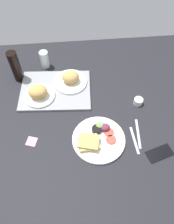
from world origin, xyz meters
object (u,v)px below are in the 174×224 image
object	(u,v)px
serving_tray	(56,90)
bread_plate_far	(70,79)
bread_plate_near	(38,93)
espresso_cup	(138,101)
drinking_glass	(45,59)
knife	(138,133)
cell_phone	(160,153)
fork	(134,140)
sticky_note	(32,141)
soda_bottle	(16,67)
plate_with_salad	(97,138)

from	to	relation	value
serving_tray	bread_plate_far	size ratio (longest dim) A/B	2.06
bread_plate_near	espresso_cup	bearing A→B (deg)	-9.11
espresso_cup	drinking_glass	bearing A→B (deg)	145.89
knife	drinking_glass	bearing A→B (deg)	47.27
knife	cell_phone	distance (cm)	15.79
fork	sticky_note	xyz separation A→B (cm)	(-57.37, 4.71, -0.19)
serving_tray	soda_bottle	distance (cm)	29.63
serving_tray	plate_with_salad	xyz separation A→B (cm)	(22.87, -38.10, 0.87)
sticky_note	bread_plate_far	bearing A→B (deg)	59.52
cell_phone	serving_tray	bearing A→B (deg)	121.52
soda_bottle	sticky_note	xyz separation A→B (cm)	(10.50, -49.29, -10.90)
fork	cell_phone	distance (cm)	14.88
bread_plate_near	sticky_note	size ratio (longest dim) A/B	3.49
bread_plate_far	plate_with_salad	bearing A→B (deg)	-73.62
fork	bread_plate_near	bearing A→B (deg)	53.84
bread_plate_near	fork	xyz separation A→B (cm)	(53.62, -35.20, -5.03)
serving_tray	espresso_cup	bearing A→B (deg)	-16.47
plate_with_salad	soda_bottle	xyz separation A→B (cm)	(-47.21, 51.60, 9.29)
espresso_cup	soda_bottle	bearing A→B (deg)	159.24
bread_plate_near	espresso_cup	size ratio (longest dim) A/B	3.49
knife	cell_phone	world-z (taller)	cell_phone
soda_bottle	drinking_glass	bearing A→B (deg)	30.95
bread_plate_far	knife	world-z (taller)	bread_plate_far
serving_tray	bread_plate_near	distance (cm)	12.26
soda_bottle	sticky_note	bearing A→B (deg)	-77.98
bread_plate_far	plate_with_salad	xyz separation A→B (cm)	(12.68, -43.14, -3.04)
bread_plate_near	drinking_glass	world-z (taller)	drinking_glass
bread_plate_near	fork	distance (cm)	64.34
bread_plate_near	fork	world-z (taller)	bread_plate_near
bread_plate_near	cell_phone	size ratio (longest dim) A/B	1.36
espresso_cup	cell_phone	bearing A→B (deg)	-83.33
bread_plate_far	espresso_cup	size ratio (longest dim) A/B	3.91
bread_plate_far	cell_phone	xyz separation A→B (cm)	(45.05, -54.71, -4.30)
espresso_cup	fork	world-z (taller)	espresso_cup
knife	cell_phone	xyz separation A→B (cm)	(8.72, -13.16, 0.15)
cell_phone	sticky_note	world-z (taller)	cell_phone
serving_tray	soda_bottle	world-z (taller)	soda_bottle
fork	cell_phone	bearing A→B (deg)	-130.91
drinking_glass	sticky_note	size ratio (longest dim) A/B	2.21
bread_plate_near	espresso_cup	xyz separation A→B (cm)	(61.30, -9.83, -3.28)
soda_bottle	sticky_note	size ratio (longest dim) A/B	3.91
sticky_note	knife	bearing A→B (deg)	-0.68
serving_tray	plate_with_salad	bearing A→B (deg)	-59.02
serving_tray	plate_with_salad	size ratio (longest dim) A/B	1.53
plate_with_salad	fork	world-z (taller)	plate_with_salad
sticky_note	plate_with_salad	bearing A→B (deg)	-3.59
drinking_glass	sticky_note	bearing A→B (deg)	-96.81
bread_plate_far	knife	distance (cm)	55.37
knife	bread_plate_near	bearing A→B (deg)	67.12
soda_bottle	fork	size ratio (longest dim) A/B	1.29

